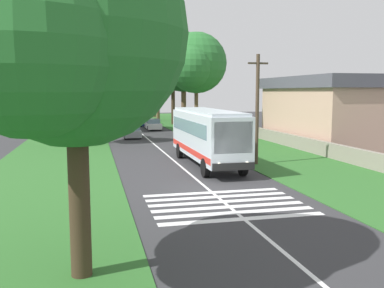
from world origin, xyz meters
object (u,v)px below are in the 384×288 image
at_px(roadside_tree_right_0, 172,67).
at_px(roadside_tree_right_4, 154,83).
at_px(roadside_tree_left_1, 94,69).
at_px(roadside_tree_left_2, 65,39).
at_px(roadside_tree_right_3, 182,64).
at_px(roadside_building, 334,110).
at_px(coach_bus, 207,134).
at_px(utility_pole, 257,108).
at_px(trailing_car_1, 153,125).
at_px(roadside_tree_left_4, 89,85).
at_px(trailing_car_0, 132,132).
at_px(roadside_tree_right_2, 156,76).
at_px(roadside_tree_left_3, 93,84).
at_px(trailing_minibus_0, 131,110).
at_px(roadside_tree_left_0, 91,89).
at_px(trailing_car_2, 145,122).
at_px(roadside_tree_right_1, 194,65).
at_px(trailing_car_3, 115,118).

height_order(roadside_tree_right_0, roadside_tree_right_4, roadside_tree_right_0).
relative_size(roadside_tree_left_1, roadside_tree_left_2, 1.21).
height_order(roadside_tree_left_2, roadside_tree_right_3, roadside_tree_right_3).
height_order(roadside_tree_right_3, roadside_building, roadside_tree_right_3).
distance_m(coach_bus, utility_pole, 3.81).
bearing_deg(trailing_car_1, roadside_tree_left_4, 17.39).
distance_m(trailing_car_0, roadside_tree_right_3, 11.14).
xyz_separation_m(roadside_tree_right_0, roadside_building, (-27.27, -10.42, -5.37)).
bearing_deg(roadside_tree_right_2, roadside_tree_left_2, 169.47).
height_order(roadside_tree_left_4, roadside_tree_right_4, roadside_tree_left_4).
relative_size(roadside_tree_left_3, roadside_tree_right_4, 1.03).
height_order(trailing_minibus_0, roadside_tree_left_3, roadside_tree_left_3).
bearing_deg(trailing_car_1, trailing_minibus_0, 1.14).
bearing_deg(trailing_car_1, roadside_tree_left_0, 149.98).
bearing_deg(roadside_tree_left_0, trailing_car_2, -20.95).
distance_m(roadside_tree_left_4, roadside_tree_right_1, 38.09).
bearing_deg(roadside_tree_left_0, roadside_tree_right_0, -28.61).
relative_size(roadside_tree_right_0, utility_pole, 1.69).
xyz_separation_m(trailing_car_2, roadside_tree_right_0, (2.10, -4.30, 7.92)).
bearing_deg(roadside_tree_right_0, roadside_tree_left_0, 151.39).
distance_m(trailing_car_0, roadside_tree_right_0, 20.59).
relative_size(roadside_tree_left_3, roadside_tree_left_4, 0.97).
xyz_separation_m(trailing_car_0, trailing_car_1, (9.21, -3.63, 0.00)).
bearing_deg(roadside_tree_right_4, roadside_tree_left_3, 149.86).
distance_m(roadside_tree_right_2, roadside_tree_right_3, 21.75).
bearing_deg(coach_bus, roadside_tree_right_2, -4.24).
xyz_separation_m(trailing_car_2, roadside_tree_left_4, (19.55, 7.76, 5.58)).
height_order(trailing_minibus_0, roadside_tree_left_0, roadside_tree_left_0).
bearing_deg(roadside_tree_right_4, utility_pole, 179.01).
bearing_deg(roadside_tree_left_2, trailing_car_0, -7.67).
distance_m(trailing_car_2, roadside_tree_left_4, 21.76).
distance_m(roadside_tree_left_1, roadside_tree_right_1, 14.06).
bearing_deg(roadside_tree_right_4, roadside_tree_left_4, 98.02).
distance_m(trailing_car_2, roadside_tree_right_2, 13.55).
relative_size(roadside_tree_left_1, roadside_tree_right_0, 0.90).
xyz_separation_m(trailing_car_2, roadside_tree_right_4, (21.26, -4.33, 5.97)).
relative_size(trailing_car_0, utility_pole, 0.58).
bearing_deg(roadside_tree_left_4, trailing_car_2, -158.35).
height_order(roadside_tree_left_3, roadside_tree_right_1, roadside_tree_right_1).
xyz_separation_m(trailing_car_2, utility_pole, (-34.33, -3.36, 3.20)).
height_order(coach_bus, roadside_tree_right_4, roadside_tree_right_4).
relative_size(roadside_tree_left_0, roadside_tree_right_3, 0.63).
bearing_deg(roadside_building, trailing_car_2, 30.33).
bearing_deg(roadside_tree_left_4, roadside_tree_left_2, 179.77).
relative_size(coach_bus, trailing_car_2, 2.60).
bearing_deg(roadside_tree_right_1, roadside_tree_left_4, 16.76).
bearing_deg(trailing_car_1, roadside_tree_left_1, 99.39).
xyz_separation_m(trailing_car_3, trailing_minibus_0, (10.52, -3.56, 0.88)).
height_order(trailing_car_0, roadside_tree_right_0, roadside_tree_right_0).
distance_m(trailing_car_3, roadside_tree_left_1, 18.90).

